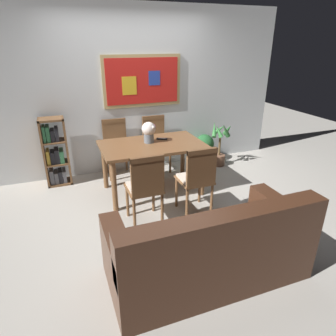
{
  "coord_description": "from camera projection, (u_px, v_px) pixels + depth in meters",
  "views": [
    {
      "loc": [
        -1.2,
        -3.29,
        2.05
      ],
      "look_at": [
        -0.04,
        -0.22,
        0.65
      ],
      "focal_mm": 31.85,
      "sensor_mm": 36.0,
      "label": 1
    }
  ],
  "objects": [
    {
      "name": "wall_back_with_painting",
      "position": [
        133.0,
        91.0,
        4.81
      ],
      "size": [
        5.2,
        0.14,
        2.6
      ],
      "color": "silver",
      "rests_on": "ground_plane"
    },
    {
      "name": "ground_plane",
      "position": [
        165.0,
        206.0,
        4.03
      ],
      "size": [
        12.0,
        12.0,
        0.0
      ],
      "primitive_type": "plane",
      "color": "#B7B2A8"
    },
    {
      "name": "bookshelf",
      "position": [
        55.0,
        154.0,
        4.49
      ],
      "size": [
        0.36,
        0.28,
        1.03
      ],
      "color": "brown",
      "rests_on": "ground_plane"
    },
    {
      "name": "leather_couch",
      "position": [
        210.0,
        250.0,
        2.69
      ],
      "size": [
        1.8,
        0.84,
        0.84
      ],
      "color": "#472819",
      "rests_on": "ground_plane"
    },
    {
      "name": "dining_table",
      "position": [
        152.0,
        150.0,
        4.19
      ],
      "size": [
        1.42,
        0.88,
        0.74
      ],
      "color": "brown",
      "rests_on": "ground_plane"
    },
    {
      "name": "tv_remote",
      "position": [
        162.0,
        139.0,
        4.32
      ],
      "size": [
        0.16,
        0.12,
        0.02
      ],
      "color": "black",
      "rests_on": "dining_table"
    },
    {
      "name": "potted_palm",
      "position": [
        220.0,
        147.0,
        5.23
      ],
      "size": [
        0.38,
        0.36,
        0.8
      ],
      "color": "brown",
      "rests_on": "ground_plane"
    },
    {
      "name": "flower_vase",
      "position": [
        149.0,
        131.0,
        4.14
      ],
      "size": [
        0.21,
        0.2,
        0.29
      ],
      "color": "slate",
      "rests_on": "dining_table"
    },
    {
      "name": "potted_ivy",
      "position": [
        204.0,
        147.0,
        5.42
      ],
      "size": [
        0.34,
        0.34,
        0.58
      ],
      "color": "#B2ADA3",
      "rests_on": "ground_plane"
    },
    {
      "name": "dining_chair_near_left",
      "position": [
        145.0,
        184.0,
        3.43
      ],
      "size": [
        0.4,
        0.41,
        0.91
      ],
      "color": "brown",
      "rests_on": "ground_plane"
    },
    {
      "name": "dining_chair_far_right",
      "position": [
        155.0,
        139.0,
        5.01
      ],
      "size": [
        0.4,
        0.41,
        0.91
      ],
      "color": "brown",
      "rests_on": "ground_plane"
    },
    {
      "name": "dining_chair_far_left",
      "position": [
        116.0,
        143.0,
        4.81
      ],
      "size": [
        0.4,
        0.41,
        0.91
      ],
      "color": "brown",
      "rests_on": "ground_plane"
    },
    {
      "name": "dining_chair_near_right",
      "position": [
        197.0,
        175.0,
        3.65
      ],
      "size": [
        0.4,
        0.41,
        0.91
      ],
      "color": "brown",
      "rests_on": "ground_plane"
    }
  ]
}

